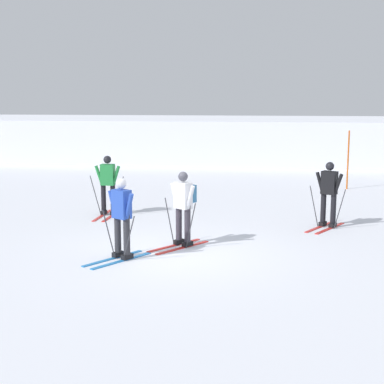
{
  "coord_description": "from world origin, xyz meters",
  "views": [
    {
      "loc": [
        1.91,
        -11.97,
        3.39
      ],
      "look_at": [
        -0.01,
        2.75,
        0.9
      ],
      "focal_mm": 53.84,
      "sensor_mm": 36.0,
      "label": 1
    }
  ],
  "objects_px": {
    "skier_blue": "(121,216)",
    "skier_white": "(184,205)",
    "skier_green": "(108,182)",
    "trail_marker_pole": "(348,160)",
    "skier_black": "(329,192)"
  },
  "relations": [
    {
      "from": "skier_green",
      "to": "skier_white",
      "type": "height_order",
      "value": "same"
    },
    {
      "from": "skier_white",
      "to": "skier_blue",
      "type": "xyz_separation_m",
      "value": [
        -1.13,
        -1.23,
        -0.04
      ]
    },
    {
      "from": "trail_marker_pole",
      "to": "skier_black",
      "type": "bearing_deg",
      "value": -101.71
    },
    {
      "from": "skier_black",
      "to": "skier_white",
      "type": "height_order",
      "value": "same"
    },
    {
      "from": "skier_white",
      "to": "skier_blue",
      "type": "relative_size",
      "value": 1.0
    },
    {
      "from": "skier_blue",
      "to": "trail_marker_pole",
      "type": "height_order",
      "value": "trail_marker_pole"
    },
    {
      "from": "skier_white",
      "to": "trail_marker_pole",
      "type": "relative_size",
      "value": 0.8
    },
    {
      "from": "skier_green",
      "to": "trail_marker_pole",
      "type": "height_order",
      "value": "trail_marker_pole"
    },
    {
      "from": "skier_green",
      "to": "skier_blue",
      "type": "distance_m",
      "value": 4.63
    },
    {
      "from": "skier_green",
      "to": "skier_blue",
      "type": "relative_size",
      "value": 1.0
    },
    {
      "from": "skier_black",
      "to": "trail_marker_pole",
      "type": "xyz_separation_m",
      "value": [
        1.33,
        6.44,
        0.16
      ]
    },
    {
      "from": "skier_blue",
      "to": "trail_marker_pole",
      "type": "xyz_separation_m",
      "value": [
        5.92,
        10.03,
        0.16
      ]
    },
    {
      "from": "skier_green",
      "to": "skier_white",
      "type": "xyz_separation_m",
      "value": [
        2.64,
        -3.14,
        -0.0
      ]
    },
    {
      "from": "skier_blue",
      "to": "skier_white",
      "type": "bearing_deg",
      "value": 47.38
    },
    {
      "from": "skier_blue",
      "to": "trail_marker_pole",
      "type": "bearing_deg",
      "value": 59.44
    }
  ]
}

